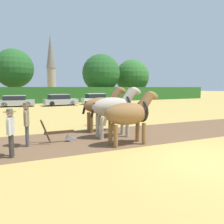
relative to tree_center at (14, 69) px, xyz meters
The scene contains 17 objects.
ground_plane 35.39m from the tree_center, 84.47° to the right, with size 240.00×240.00×0.00m, color tan.
plowed_furrow_strip 30.66m from the tree_center, 94.05° to the right, with size 29.49×4.27×0.01m, color brown.
hedgerow 7.31m from the tree_center, 55.50° to the right, with size 67.98×1.86×2.46m, color #286023.
tree_center is the anchor object (origin of this frame).
tree_center_right 15.40m from the tree_center, ahead, with size 7.28×7.28×8.76m.
tree_right 23.46m from the tree_center, ahead, with size 7.28×7.28×8.36m.
church_spire 30.18m from the tree_center, 66.36° to the left, with size 2.77×2.77×18.01m.
draft_horse_lead_left 32.27m from the tree_center, 85.89° to the right, with size 2.71×1.10×2.33m.
draft_horse_lead_right 30.75m from the tree_center, 85.49° to the right, with size 2.76×1.13×2.51m.
draft_horse_trail_left 29.25m from the tree_center, 85.05° to the right, with size 2.68×1.03×2.51m.
plow 30.66m from the tree_center, 90.29° to the right, with size 1.56×0.48×1.13m.
farmer_at_plow 30.59m from the tree_center, 93.03° to the right, with size 0.45×0.68×1.79m.
farmer_beside_team 27.71m from the tree_center, 83.74° to the right, with size 0.44×0.55×1.61m.
farmer_onlooker_left 31.89m from the tree_center, 94.10° to the right, with size 0.42×0.65×1.68m.
parked_car_center_left 10.99m from the tree_center, 93.26° to the right, with size 4.48×2.61×1.42m.
parked_car_center 12.76m from the tree_center, 66.58° to the right, with size 4.38×1.93×1.51m.
parked_car_center_right 15.41m from the tree_center, 46.77° to the right, with size 4.41×2.02×1.54m.
Camera 1 is at (-5.96, -4.84, 2.41)m, focal length 35.00 mm.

